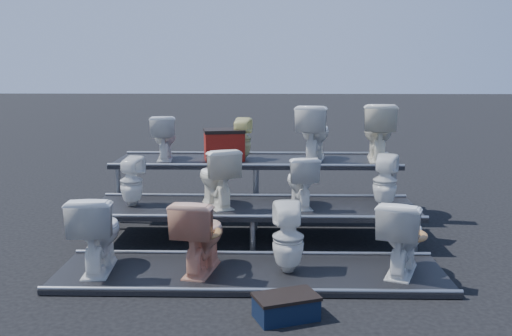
{
  "coord_description": "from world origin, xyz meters",
  "views": [
    {
      "loc": [
        0.19,
        -7.19,
        2.26
      ],
      "look_at": [
        0.03,
        0.1,
        0.95
      ],
      "focal_mm": 40.0,
      "sensor_mm": 36.0,
      "label": 1
    }
  ],
  "objects_px": {
    "toilet_1": "(200,234)",
    "toilet_6": "(301,181)",
    "red_crate": "(224,146)",
    "toilet_8": "(164,137)",
    "toilet_4": "(131,181)",
    "toilet_11": "(378,132)",
    "toilet_7": "(385,181)",
    "toilet_9": "(242,139)",
    "toilet_3": "(402,236)",
    "toilet_2": "(288,238)",
    "step_stool": "(286,308)",
    "toilet_5": "(217,177)",
    "toilet_0": "(97,232)",
    "toilet_10": "(314,132)"
  },
  "relations": [
    {
      "from": "toilet_6",
      "to": "red_crate",
      "type": "bearing_deg",
      "value": -58.17
    },
    {
      "from": "toilet_6",
      "to": "toilet_9",
      "type": "relative_size",
      "value": 1.07
    },
    {
      "from": "toilet_3",
      "to": "toilet_9",
      "type": "relative_size",
      "value": 1.29
    },
    {
      "from": "toilet_10",
      "to": "step_stool",
      "type": "xyz_separation_m",
      "value": [
        -0.51,
        -3.65,
        -1.18
      ]
    },
    {
      "from": "toilet_8",
      "to": "red_crate",
      "type": "relative_size",
      "value": 1.16
    },
    {
      "from": "toilet_6",
      "to": "toilet_9",
      "type": "height_order",
      "value": "toilet_9"
    },
    {
      "from": "toilet_5",
      "to": "toilet_10",
      "type": "xyz_separation_m",
      "value": [
        1.34,
        1.3,
        0.43
      ]
    },
    {
      "from": "toilet_4",
      "to": "toilet_5",
      "type": "bearing_deg",
      "value": -163.07
    },
    {
      "from": "toilet_4",
      "to": "red_crate",
      "type": "distance_m",
      "value": 1.71
    },
    {
      "from": "toilet_8",
      "to": "step_stool",
      "type": "distance_m",
      "value": 4.19
    },
    {
      "from": "toilet_4",
      "to": "toilet_0",
      "type": "bearing_deg",
      "value": 103.66
    },
    {
      "from": "toilet_3",
      "to": "toilet_4",
      "type": "distance_m",
      "value": 3.47
    },
    {
      "from": "red_crate",
      "to": "toilet_6",
      "type": "bearing_deg",
      "value": -59.47
    },
    {
      "from": "toilet_2",
      "to": "toilet_3",
      "type": "height_order",
      "value": "toilet_3"
    },
    {
      "from": "toilet_7",
      "to": "toilet_9",
      "type": "xyz_separation_m",
      "value": [
        -1.9,
        1.3,
        0.37
      ]
    },
    {
      "from": "toilet_4",
      "to": "toilet_10",
      "type": "bearing_deg",
      "value": -135.13
    },
    {
      "from": "toilet_6",
      "to": "red_crate",
      "type": "distance_m",
      "value": 1.7
    },
    {
      "from": "toilet_5",
      "to": "toilet_8",
      "type": "height_order",
      "value": "toilet_8"
    },
    {
      "from": "toilet_7",
      "to": "toilet_9",
      "type": "height_order",
      "value": "toilet_9"
    },
    {
      "from": "toilet_5",
      "to": "toilet_8",
      "type": "xyz_separation_m",
      "value": [
        -0.91,
        1.3,
        0.35
      ]
    },
    {
      "from": "toilet_0",
      "to": "toilet_8",
      "type": "xyz_separation_m",
      "value": [
        0.27,
        2.6,
        0.71
      ]
    },
    {
      "from": "toilet_1",
      "to": "toilet_10",
      "type": "relative_size",
      "value": 0.99
    },
    {
      "from": "toilet_0",
      "to": "toilet_9",
      "type": "distance_m",
      "value": 3.05
    },
    {
      "from": "toilet_3",
      "to": "toilet_5",
      "type": "distance_m",
      "value": 2.49
    },
    {
      "from": "toilet_4",
      "to": "toilet_11",
      "type": "distance_m",
      "value": 3.68
    },
    {
      "from": "toilet_0",
      "to": "toilet_9",
      "type": "relative_size",
      "value": 1.35
    },
    {
      "from": "toilet_0",
      "to": "toilet_5",
      "type": "height_order",
      "value": "toilet_5"
    },
    {
      "from": "toilet_0",
      "to": "toilet_5",
      "type": "distance_m",
      "value": 1.79
    },
    {
      "from": "red_crate",
      "to": "toilet_8",
      "type": "bearing_deg",
      "value": 168.7
    },
    {
      "from": "toilet_9",
      "to": "toilet_11",
      "type": "height_order",
      "value": "toilet_11"
    },
    {
      "from": "toilet_1",
      "to": "toilet_6",
      "type": "xyz_separation_m",
      "value": [
        1.15,
        1.3,
        0.33
      ]
    },
    {
      "from": "toilet_4",
      "to": "toilet_6",
      "type": "relative_size",
      "value": 0.96
    },
    {
      "from": "toilet_9",
      "to": "toilet_5",
      "type": "bearing_deg",
      "value": 90.09
    },
    {
      "from": "toilet_4",
      "to": "toilet_8",
      "type": "relative_size",
      "value": 0.96
    },
    {
      "from": "toilet_5",
      "to": "toilet_10",
      "type": "relative_size",
      "value": 0.93
    },
    {
      "from": "toilet_6",
      "to": "toilet_3",
      "type": "bearing_deg",
      "value": 119.41
    },
    {
      "from": "step_stool",
      "to": "toilet_6",
      "type": "bearing_deg",
      "value": 62.95
    },
    {
      "from": "toilet_2",
      "to": "toilet_4",
      "type": "bearing_deg",
      "value": -37.02
    },
    {
      "from": "toilet_0",
      "to": "red_crate",
      "type": "relative_size",
      "value": 1.48
    },
    {
      "from": "toilet_3",
      "to": "toilet_5",
      "type": "height_order",
      "value": "toilet_5"
    },
    {
      "from": "red_crate",
      "to": "toilet_2",
      "type": "bearing_deg",
      "value": -80.88
    },
    {
      "from": "toilet_8",
      "to": "toilet_11",
      "type": "height_order",
      "value": "toilet_11"
    },
    {
      "from": "toilet_0",
      "to": "toilet_1",
      "type": "xyz_separation_m",
      "value": [
        1.12,
        0.0,
        -0.02
      ]
    },
    {
      "from": "toilet_8",
      "to": "toilet_11",
      "type": "bearing_deg",
      "value": 173.68
    },
    {
      "from": "toilet_7",
      "to": "toilet_11",
      "type": "height_order",
      "value": "toilet_11"
    },
    {
      "from": "toilet_2",
      "to": "toilet_5",
      "type": "relative_size",
      "value": 0.99
    },
    {
      "from": "toilet_1",
      "to": "toilet_3",
      "type": "distance_m",
      "value": 2.16
    },
    {
      "from": "step_stool",
      "to": "toilet_11",
      "type": "bearing_deg",
      "value": 47.14
    },
    {
      "from": "toilet_9",
      "to": "toilet_2",
      "type": "bearing_deg",
      "value": 114.92
    },
    {
      "from": "toilet_8",
      "to": "toilet_3",
      "type": "bearing_deg",
      "value": 132.81
    }
  ]
}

